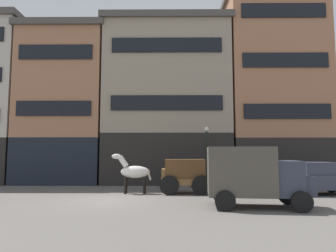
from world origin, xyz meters
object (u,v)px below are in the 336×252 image
cargo_wagon (184,174)px  draft_horse (134,171)px  streetlamp_curbside (207,148)px  sedan_dark (318,178)px  delivery_truck_near (254,174)px

cargo_wagon → draft_horse: draft_horse is taller
cargo_wagon → streetlamp_curbside: bearing=56.3°
cargo_wagon → streetlamp_curbside: 3.36m
draft_horse → sedan_dark: (10.56, -0.39, -0.36)m
sedan_dark → streetlamp_curbside: streetlamp_curbside is taller
cargo_wagon → streetlamp_curbside: size_ratio=0.71×
sedan_dark → streetlamp_curbside: size_ratio=0.92×
cargo_wagon → sedan_dark: (7.61, -0.39, -0.23)m
delivery_truck_near → streetlamp_curbside: bearing=99.9°
cargo_wagon → streetlamp_curbside: streetlamp_curbside is taller
draft_horse → delivery_truck_near: delivery_truck_near is taller
draft_horse → sedan_dark: draft_horse is taller
draft_horse → sedan_dark: 10.58m
cargo_wagon → sedan_dark: bearing=-3.0°
draft_horse → delivery_truck_near: (5.80, -4.31, 0.15)m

